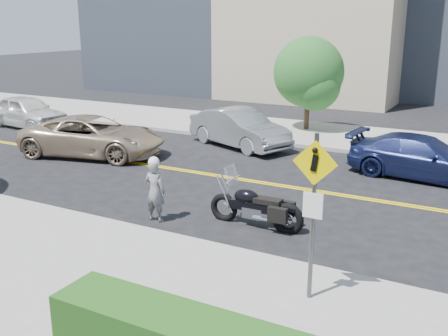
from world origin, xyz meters
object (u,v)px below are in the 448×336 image
object	(u,v)px
motorcycle	(256,198)
parked_car_blue	(422,157)
parked_car_silver	(239,128)
pedestrian_sign	(313,202)
parked_car_white	(27,112)
suv	(93,136)
motorcyclist	(155,189)

from	to	relation	value
motorcycle	parked_car_blue	distance (m)	6.98
parked_car_blue	parked_car_silver	bearing A→B (deg)	86.99
pedestrian_sign	motorcycle	world-z (taller)	pedestrian_sign
pedestrian_sign	parked_car_white	world-z (taller)	pedestrian_sign
suv	pedestrian_sign	bearing A→B (deg)	-134.09
motorcyclist	parked_car_blue	world-z (taller)	motorcyclist
suv	parked_car_white	distance (m)	7.02
suv	parked_car_silver	size ratio (longest dim) A/B	1.16
motorcyclist	parked_car_white	world-z (taller)	motorcyclist
parked_car_silver	suv	bearing A→B (deg)	154.68
pedestrian_sign	suv	distance (m)	12.68
parked_car_blue	motorcycle	bearing A→B (deg)	160.67
pedestrian_sign	suv	size ratio (longest dim) A/B	0.56
pedestrian_sign	parked_car_silver	xyz separation A→B (m)	(-6.66, 10.36, -1.20)
motorcycle	pedestrian_sign	bearing A→B (deg)	-51.14
parked_car_silver	motorcycle	bearing A→B (deg)	-128.61
suv	parked_car_white	size ratio (longest dim) A/B	1.20
parked_car_blue	parked_car_white	bearing A→B (deg)	96.06
suv	parked_car_white	xyz separation A→B (m)	(-6.50, 2.66, 0.01)
parked_car_blue	suv	bearing A→B (deg)	109.51
parked_car_white	pedestrian_sign	bearing A→B (deg)	-111.70
pedestrian_sign	motorcycle	distance (m)	4.01
motorcycle	parked_car_silver	world-z (taller)	parked_car_silver
motorcycle	parked_car_blue	size ratio (longest dim) A/B	0.51
parked_car_silver	parked_car_blue	bearing A→B (deg)	-76.82
pedestrian_sign	motorcyclist	xyz separation A→B (m)	(-4.83, 2.07, -1.12)
motorcyclist	suv	size ratio (longest dim) A/B	0.31
pedestrian_sign	suv	bearing A→B (deg)	149.22
parked_car_white	parked_car_blue	world-z (taller)	parked_car_white
pedestrian_sign	parked_car_blue	world-z (taller)	pedestrian_sign
pedestrian_sign	parked_car_blue	size ratio (longest dim) A/B	0.64
pedestrian_sign	parked_car_silver	size ratio (longest dim) A/B	0.65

